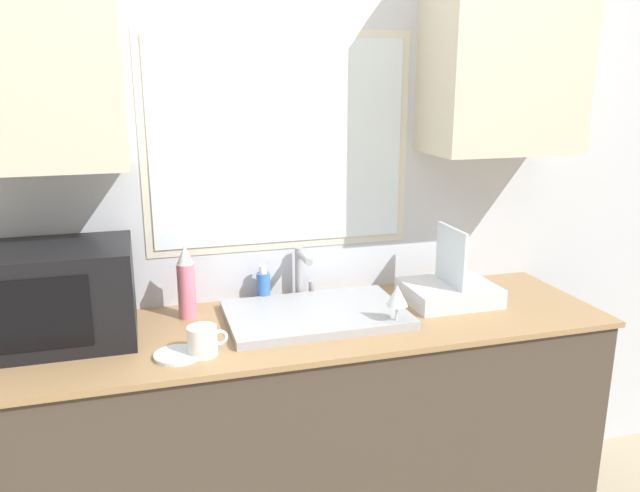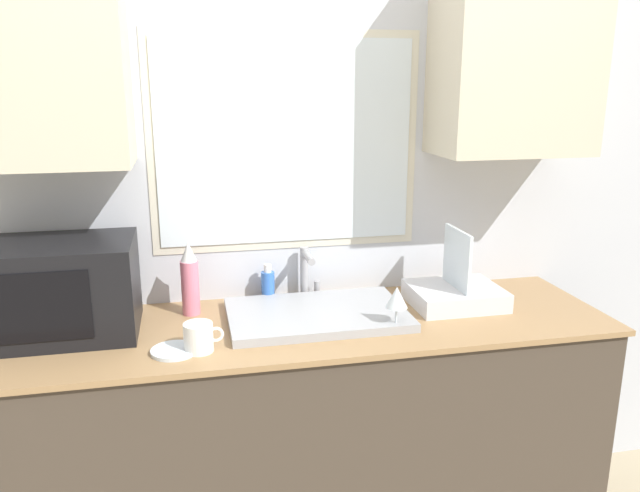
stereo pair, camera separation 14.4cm
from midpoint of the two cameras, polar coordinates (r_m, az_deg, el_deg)
name	(u,v)px [view 1 (the left image)]	position (r m, az deg, el deg)	size (l,w,h in m)	color
countertop	(303,441)	(2.41, -3.37, -17.37)	(2.18, 0.63, 0.93)	#42382D
wall_back	(281,171)	(2.34, -5.33, 6.82)	(6.00, 0.38, 2.60)	silver
sink_basin	(316,314)	(2.22, -2.26, -6.29)	(0.63, 0.41, 0.03)	#9EA0A5
faucet	(302,270)	(2.38, -3.40, -2.18)	(0.08, 0.16, 0.20)	#99999E
microwave	(54,295)	(2.19, -24.89, -4.10)	(0.49, 0.35, 0.31)	black
dish_rack	(449,290)	(2.41, 10.06, -3.96)	(0.33, 0.27, 0.29)	silver
spray_bottle	(186,283)	(2.26, -13.93, -3.30)	(0.06, 0.06, 0.27)	#D8728C
soap_bottle	(263,286)	(2.38, -6.94, -3.69)	(0.05, 0.05, 0.14)	blue
mug_near_sink	(203,341)	(1.98, -12.75, -8.47)	(0.12, 0.09, 0.09)	white
wine_glass	(397,297)	(2.10, 5.12, -4.69)	(0.07, 0.07, 0.16)	silver
small_plate	(178,355)	(2.00, -14.96, -9.64)	(0.14, 0.14, 0.01)	silver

